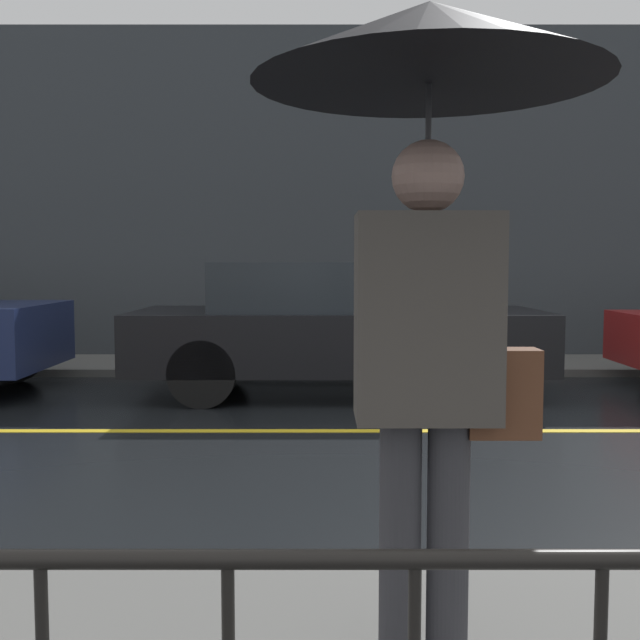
# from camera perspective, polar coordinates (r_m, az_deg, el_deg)

# --- Properties ---
(ground_plane) EXTENTS (80.00, 80.00, 0.00)m
(ground_plane) POSITION_cam_1_polar(r_m,az_deg,el_deg) (6.84, 8.49, -8.37)
(ground_plane) COLOR black
(sidewalk_far) EXTENTS (28.00, 1.63, 0.10)m
(sidewalk_far) POSITION_cam_1_polar(r_m,az_deg,el_deg) (10.71, 5.36, -3.43)
(sidewalk_far) COLOR #60605E
(sidewalk_far) RESTS_ON ground_plane
(lane_marking) EXTENTS (25.20, 0.12, 0.01)m
(lane_marking) POSITION_cam_1_polar(r_m,az_deg,el_deg) (6.84, 8.49, -8.34)
(lane_marking) COLOR gold
(lane_marking) RESTS_ON ground_plane
(building_storefront) EXTENTS (28.00, 0.30, 5.03)m
(building_storefront) POSITION_cam_1_polar(r_m,az_deg,el_deg) (11.61, 5.00, 9.36)
(building_storefront) COLOR #383D42
(building_storefront) RESTS_ON ground_plane
(pedestrian) EXTENTS (1.17, 1.17, 2.25)m
(pedestrian) POSITION_cam_1_polar(r_m,az_deg,el_deg) (2.56, 8.33, 13.41)
(pedestrian) COLOR #333338
(pedestrian) RESTS_ON sidewalk_near
(car_black) EXTENTS (4.61, 1.80, 1.51)m
(car_black) POSITION_cam_1_polar(r_m,az_deg,el_deg) (8.52, 1.01, -0.50)
(car_black) COLOR black
(car_black) RESTS_ON ground_plane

